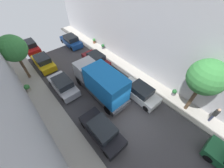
{
  "coord_description": "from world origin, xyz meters",
  "views": [
    {
      "loc": [
        -5.26,
        -3.51,
        11.08
      ],
      "look_at": [
        1.48,
        4.21,
        0.5
      ],
      "focal_mm": 21.48,
      "sensor_mm": 36.0,
      "label": 1
    }
  ],
  "objects_px": {
    "parked_car_left_3": "(63,85)",
    "parked_car_right_3": "(96,60)",
    "street_tree_0": "(13,49)",
    "parked_car_left_4": "(43,62)",
    "delivery_truck": "(101,82)",
    "potted_plant_1": "(27,88)",
    "parked_car_left_5": "(30,47)",
    "potted_plant_0": "(174,92)",
    "street_tree_1": "(207,78)",
    "parked_car_right_2": "(140,92)",
    "potted_plant_4": "(94,41)",
    "parked_car_left_2": "(102,130)",
    "pedestrian": "(215,114)",
    "parked_car_right_4": "(71,41)",
    "potted_plant_3": "(103,46)"
  },
  "relations": [
    {
      "from": "parked_car_right_3",
      "to": "parked_car_right_4",
      "type": "height_order",
      "value": "same"
    },
    {
      "from": "pedestrian",
      "to": "potted_plant_3",
      "type": "relative_size",
      "value": 2.37
    },
    {
      "from": "pedestrian",
      "to": "parked_car_right_2",
      "type": "bearing_deg",
      "value": 113.91
    },
    {
      "from": "parked_car_left_3",
      "to": "street_tree_0",
      "type": "distance_m",
      "value": 5.96
    },
    {
      "from": "potted_plant_3",
      "to": "potted_plant_4",
      "type": "xyz_separation_m",
      "value": [
        -0.04,
        2.21,
        0.02
      ]
    },
    {
      "from": "parked_car_left_3",
      "to": "pedestrian",
      "type": "relative_size",
      "value": 2.44
    },
    {
      "from": "parked_car_left_3",
      "to": "pedestrian",
      "type": "height_order",
      "value": "pedestrian"
    },
    {
      "from": "parked_car_right_2",
      "to": "potted_plant_0",
      "type": "height_order",
      "value": "parked_car_right_2"
    },
    {
      "from": "street_tree_0",
      "to": "potted_plant_4",
      "type": "bearing_deg",
      "value": 7.93
    },
    {
      "from": "pedestrian",
      "to": "street_tree_0",
      "type": "relative_size",
      "value": 0.33
    },
    {
      "from": "parked_car_left_5",
      "to": "parked_car_left_3",
      "type": "bearing_deg",
      "value": -90.0
    },
    {
      "from": "potted_plant_1",
      "to": "parked_car_left_3",
      "type": "bearing_deg",
      "value": -37.68
    },
    {
      "from": "parked_car_right_2",
      "to": "potted_plant_3",
      "type": "relative_size",
      "value": 5.79
    },
    {
      "from": "parked_car_right_3",
      "to": "delivery_truck",
      "type": "distance_m",
      "value": 5.46
    },
    {
      "from": "parked_car_left_4",
      "to": "parked_car_right_2",
      "type": "relative_size",
      "value": 1.0
    },
    {
      "from": "parked_car_right_2",
      "to": "pedestrian",
      "type": "relative_size",
      "value": 2.44
    },
    {
      "from": "parked_car_left_2",
      "to": "parked_car_right_4",
      "type": "distance_m",
      "value": 15.67
    },
    {
      "from": "parked_car_left_3",
      "to": "parked_car_right_3",
      "type": "xyz_separation_m",
      "value": [
        5.4,
        1.43,
        0.0
      ]
    },
    {
      "from": "parked_car_left_3",
      "to": "potted_plant_3",
      "type": "xyz_separation_m",
      "value": [
        8.36,
        3.72,
        -0.18
      ]
    },
    {
      "from": "street_tree_0",
      "to": "potted_plant_1",
      "type": "distance_m",
      "value": 4.09
    },
    {
      "from": "delivery_truck",
      "to": "street_tree_0",
      "type": "xyz_separation_m",
      "value": [
        -4.94,
        7.65,
        2.2
      ]
    },
    {
      "from": "pedestrian",
      "to": "potted_plant_0",
      "type": "distance_m",
      "value": 3.79
    },
    {
      "from": "parked_car_right_2",
      "to": "parked_car_right_3",
      "type": "xyz_separation_m",
      "value": [
        0.0,
        7.5,
        0.0
      ]
    },
    {
      "from": "parked_car_right_2",
      "to": "potted_plant_3",
      "type": "bearing_deg",
      "value": 73.16
    },
    {
      "from": "parked_car_left_2",
      "to": "parked_car_left_3",
      "type": "distance_m",
      "value": 6.71
    },
    {
      "from": "parked_car_right_3",
      "to": "potted_plant_4",
      "type": "relative_size",
      "value": 5.34
    },
    {
      "from": "delivery_truck",
      "to": "potted_plant_3",
      "type": "distance_m",
      "value": 9.03
    },
    {
      "from": "parked_car_right_4",
      "to": "parked_car_left_2",
      "type": "bearing_deg",
      "value": -110.16
    },
    {
      "from": "street_tree_0",
      "to": "potted_plant_1",
      "type": "height_order",
      "value": "street_tree_0"
    },
    {
      "from": "parked_car_right_3",
      "to": "street_tree_0",
      "type": "relative_size",
      "value": 0.81
    },
    {
      "from": "parked_car_left_4",
      "to": "street_tree_1",
      "type": "bearing_deg",
      "value": -63.83
    },
    {
      "from": "parked_car_left_3",
      "to": "potted_plant_0",
      "type": "distance_m",
      "value": 11.69
    },
    {
      "from": "parked_car_right_3",
      "to": "potted_plant_1",
      "type": "xyz_separation_m",
      "value": [
        -8.43,
        0.91,
        -0.14
      ]
    },
    {
      "from": "pedestrian",
      "to": "street_tree_0",
      "type": "height_order",
      "value": "street_tree_0"
    },
    {
      "from": "parked_car_left_5",
      "to": "parked_car_right_3",
      "type": "height_order",
      "value": "same"
    },
    {
      "from": "parked_car_right_3",
      "to": "street_tree_1",
      "type": "relative_size",
      "value": 0.76
    },
    {
      "from": "delivery_truck",
      "to": "potted_plant_0",
      "type": "height_order",
      "value": "delivery_truck"
    },
    {
      "from": "parked_car_left_4",
      "to": "potted_plant_1",
      "type": "xyz_separation_m",
      "value": [
        -3.03,
        -3.13,
        -0.14
      ]
    },
    {
      "from": "parked_car_left_5",
      "to": "parked_car_right_2",
      "type": "height_order",
      "value": "same"
    },
    {
      "from": "parked_car_left_4",
      "to": "parked_car_right_4",
      "type": "height_order",
      "value": "same"
    },
    {
      "from": "parked_car_left_4",
      "to": "potted_plant_4",
      "type": "height_order",
      "value": "parked_car_left_4"
    },
    {
      "from": "parked_car_left_4",
      "to": "delivery_truck",
      "type": "xyz_separation_m",
      "value": [
        2.7,
        -8.67,
        1.07
      ]
    },
    {
      "from": "parked_car_left_3",
      "to": "parked_car_right_3",
      "type": "bearing_deg",
      "value": 14.83
    },
    {
      "from": "pedestrian",
      "to": "potted_plant_0",
      "type": "bearing_deg",
      "value": 87.64
    },
    {
      "from": "parked_car_left_2",
      "to": "potted_plant_0",
      "type": "relative_size",
      "value": 5.5
    },
    {
      "from": "parked_car_right_3",
      "to": "potted_plant_0",
      "type": "xyz_separation_m",
      "value": [
        2.81,
        -9.75,
        -0.16
      ]
    },
    {
      "from": "potted_plant_0",
      "to": "potted_plant_1",
      "type": "height_order",
      "value": "potted_plant_1"
    },
    {
      "from": "delivery_truck",
      "to": "potted_plant_1",
      "type": "xyz_separation_m",
      "value": [
        -5.73,
        5.54,
        -1.21
      ]
    },
    {
      "from": "street_tree_0",
      "to": "potted_plant_4",
      "type": "distance_m",
      "value": 11.2
    },
    {
      "from": "pedestrian",
      "to": "street_tree_1",
      "type": "relative_size",
      "value": 0.31
    }
  ]
}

